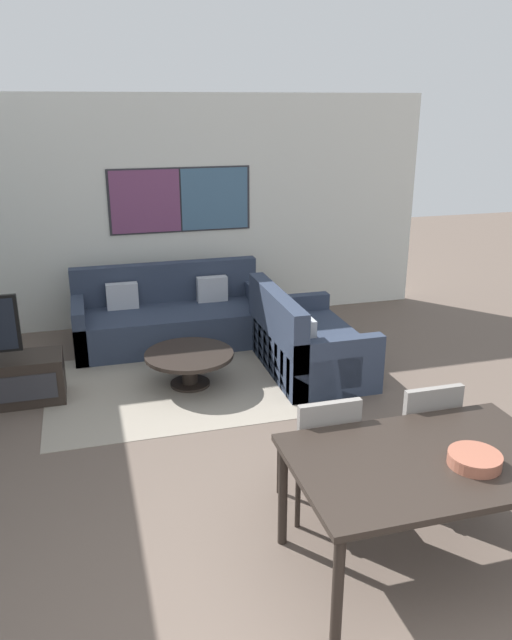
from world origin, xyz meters
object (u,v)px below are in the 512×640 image
(sofa_side, at_px, (303,345))
(dining_chair_left, at_px, (321,447))
(sofa_main, at_px, (171,319))
(coffee_table, at_px, (189,361))
(dining_chair_centre, at_px, (420,431))
(dining_table, at_px, (426,469))
(fruit_bowl, at_px, (475,459))

(sofa_side, distance_m, dining_chair_left, 2.44)
(sofa_main, bearing_deg, coffee_table, -90.00)
(sofa_main, xyz_separation_m, coffee_table, (0.00, -1.27, -0.02))
(sofa_main, height_order, dining_chair_left, dining_chair_left)
(sofa_side, xyz_separation_m, dining_chair_centre, (0.03, -2.32, 0.22))
(sofa_side, height_order, dining_chair_centre, dining_chair_centre)
(coffee_table, bearing_deg, dining_table, -73.38)
(coffee_table, xyz_separation_m, dining_chair_left, (0.51, -2.26, 0.24))
(coffee_table, bearing_deg, fruit_bowl, -70.49)
(sofa_side, height_order, dining_chair_left, dining_chair_left)
(dining_table, height_order, dining_chair_centre, dining_chair_centre)
(dining_chair_left, bearing_deg, dining_chair_centre, 0.69)
(coffee_table, distance_m, fruit_bowl, 3.32)
(dining_chair_left, relative_size, dining_chair_centre, 1.00)
(sofa_side, bearing_deg, coffee_table, 92.95)
(sofa_main, bearing_deg, fruit_bowl, -75.92)
(dining_table, xyz_separation_m, fruit_bowl, (0.21, -0.14, 0.12))
(dining_chair_centre, bearing_deg, dining_chair_left, -179.31)
(sofa_side, relative_size, coffee_table, 1.76)
(dining_table, bearing_deg, sofa_main, 101.78)
(sofa_main, xyz_separation_m, dining_chair_centre, (1.25, -3.53, 0.22))
(sofa_side, distance_m, fruit_bowl, 3.19)
(dining_chair_left, bearing_deg, sofa_main, 98.13)
(sofa_main, distance_m, dining_chair_left, 3.58)
(sofa_main, relative_size, dining_table, 1.41)
(fruit_bowl, bearing_deg, sofa_main, 104.08)
(sofa_main, height_order, dining_chair_centre, dining_chair_centre)
(sofa_main, bearing_deg, dining_chair_centre, -70.42)
(sofa_side, bearing_deg, dining_chair_left, 162.91)
(dining_chair_left, xyz_separation_m, fruit_bowl, (0.59, -0.82, 0.30))
(coffee_table, height_order, dining_table, dining_table)
(dining_chair_left, height_order, fruit_bowl, dining_chair_left)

